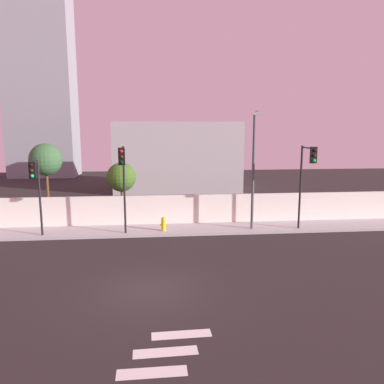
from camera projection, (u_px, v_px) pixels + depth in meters
name	position (u px, v px, depth m)	size (l,w,h in m)	color
ground_plane	(148.00, 290.00, 14.33)	(80.00, 80.00, 0.00)	black
sidewalk	(151.00, 230.00, 22.36)	(36.00, 2.40, 0.15)	#A8A8A8
perimeter_wall	(151.00, 210.00, 23.46)	(36.00, 0.18, 1.80)	silver
crosswalk_marking	(159.00, 362.00, 9.93)	(3.21, 3.05, 0.01)	silver
traffic_light_left	(123.00, 172.00, 20.13)	(0.35, 1.86, 4.96)	black
traffic_light_center	(307.00, 170.00, 21.19)	(0.35, 1.71, 4.95)	black
traffic_light_right	(36.00, 182.00, 20.06)	(0.34, 1.23, 4.23)	black
street_lamp_curbside	(254.00, 161.00, 21.53)	(0.73, 2.00, 6.86)	#4C4C51
fire_hydrant	(163.00, 223.00, 21.93)	(0.44, 0.26, 0.83)	gold
roadside_tree_leftmost	(46.00, 160.00, 23.82)	(2.05, 2.05, 5.14)	brown
roadside_tree_midleft	(121.00, 177.00, 24.47)	(1.90, 1.90, 3.88)	brown
low_building_distant	(177.00, 156.00, 37.04)	(12.08, 6.00, 6.65)	#A3A3A3
tower_on_skyline	(38.00, 41.00, 45.04)	(7.92, 5.00, 32.86)	gray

